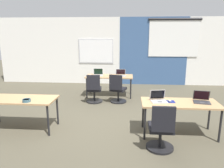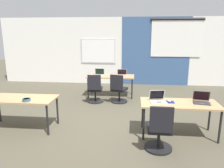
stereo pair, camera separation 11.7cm
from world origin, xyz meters
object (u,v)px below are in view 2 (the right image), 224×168
Objects in this scene: laptop_near_right_inner at (158,99)px; desk_far_center at (111,77)px; chair_far_left at (95,91)px; laptop_far_left at (99,74)px; laptop_far_right at (122,74)px; chair_far_right at (119,91)px; laptop_near_right_end at (202,100)px; mouse_near_right_inner at (169,101)px; desk_near_right at (179,106)px; chair_near_right_inner at (159,132)px; mouse_far_right at (114,75)px; desk_near_left at (20,100)px; mouse_far_left at (92,75)px; snack_bowl at (26,100)px.

desk_far_center is at bearing 105.86° from laptop_near_right_inner.
desk_far_center is 0.92m from chair_far_left.
laptop_far_left is 0.95× the size of laptop_far_right.
laptop_near_right_inner is at bearing -76.72° from laptop_far_right.
laptop_near_right_end is at bearing 149.20° from chair_far_right.
mouse_near_right_inner is 3.03m from laptop_far_right.
chair_far_right is at bearing -46.99° from laptop_far_left.
desk_near_right is 1.74× the size of chair_far_left.
mouse_far_right is (-1.15, 3.51, 0.36)m from chair_near_right_inner.
chair_near_right_inner reaches higher than desk_near_left.
desk_far_center is 14.05× the size of mouse_near_right_inner.
mouse_far_right reaches higher than desk_near_right.
laptop_near_right_end is (1.88, -2.03, 0.39)m from chair_far_right.
desk_near_left is 4.29× the size of laptop_near_right_inner.
mouse_far_left is 1.26m from chair_far_right.
desk_near_left is 2.99m from mouse_far_left.
laptop_near_right_end reaches higher than desk_near_left.
desk_near_left is 3.30m from desk_far_center.
mouse_far_right is 3.44m from snack_bowl.
laptop_near_right_inner reaches higher than chair_near_right_inner.
mouse_far_right is at bearing 6.10° from desk_far_center.
desk_near_left is 3.96m from laptop_near_right_end.
laptop_near_right_inner is 2.93m from laptop_far_right.
laptop_near_right_end reaches higher than mouse_far_right.
laptop_far_left reaches higher than chair_near_right_inner.
desk_near_right is at bearing -57.99° from desk_far_center.
mouse_near_right_inner is at bearing -72.61° from laptop_far_right.
mouse_far_right is (1.88, 2.81, 0.08)m from desk_near_left.
desk_near_left is at bearing -122.01° from desk_far_center.
desk_far_center is 0.67m from mouse_far_left.
chair_near_right_inner is 1.00× the size of chair_far_right.
desk_near_left is 1.00× the size of desk_near_right.
mouse_far_right is 0.83m from chair_far_right.
chair_far_left and chair_far_right have the same top height.
mouse_far_right is (0.52, -0.00, -0.03)m from laptop_far_left.
chair_near_right_inner and chair_far_right have the same top height.
laptop_near_right_end reaches higher than laptop_far_right.
desk_near_left is 14.26× the size of mouse_far_right.
mouse_near_right_inner is (0.23, -0.01, -0.03)m from laptop_near_right_inner.
mouse_near_right_inner is 0.32× the size of laptop_far_right.
laptop_far_right is (0.81, 0.81, 0.39)m from chair_far_left.
desk_near_left is 3.06m from laptop_near_right_inner.
chair_near_right_inner is 8.20× the size of mouse_far_right.
laptop_far_left reaches higher than chair_far_left.
laptop_far_left reaches higher than laptop_far_right.
chair_near_right_inner and chair_far_left have the same top height.
laptop_far_right is (-0.91, 2.79, -0.00)m from laptop_near_right_inner.
chair_near_right_inner is (-0.47, -0.70, -0.28)m from desk_near_right.
chair_far_left is at bearing -57.80° from chair_near_right_inner.
laptop_far_right reaches higher than mouse_far_left.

